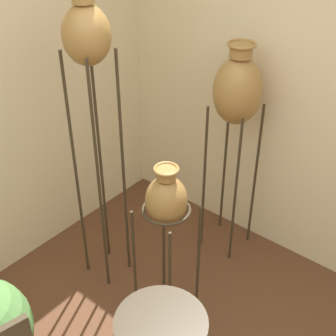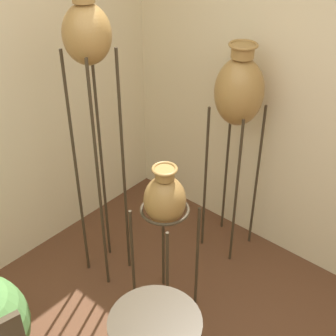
{
  "view_description": "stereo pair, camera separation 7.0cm",
  "coord_description": "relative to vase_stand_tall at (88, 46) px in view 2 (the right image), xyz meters",
  "views": [
    {
      "loc": [
        -1.03,
        -0.87,
        2.64
      ],
      "look_at": [
        0.96,
        0.78,
        0.94
      ],
      "focal_mm": 50.0,
      "sensor_mm": 36.0,
      "label": 1
    },
    {
      "loc": [
        -0.99,
        -0.92,
        2.64
      ],
      "look_at": [
        0.96,
        0.78,
        0.94
      ],
      "focal_mm": 50.0,
      "sensor_mm": 36.0,
      "label": 2
    }
  ],
  "objects": [
    {
      "name": "vase_stand_tall",
      "position": [
        0.0,
        0.0,
        0.0
      ],
      "size": [
        0.28,
        0.28,
        2.09
      ],
      "color": "#382D1E",
      "rests_on": "ground_plane"
    },
    {
      "name": "vase_stand_medium",
      "position": [
        0.83,
        -0.52,
        -0.42
      ],
      "size": [
        0.34,
        0.34,
        1.67
      ],
      "color": "#382D1E",
      "rests_on": "ground_plane"
    },
    {
      "name": "vase_stand_short",
      "position": [
        -0.0,
        -0.58,
        -0.83
      ],
      "size": [
        0.32,
        0.32,
        1.17
      ],
      "color": "#382D1E",
      "rests_on": "ground_plane"
    }
  ]
}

